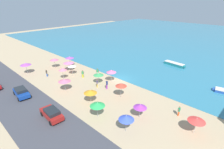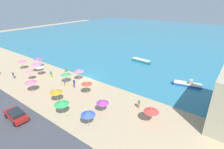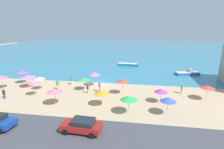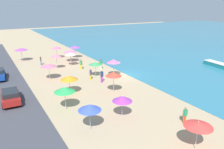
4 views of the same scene
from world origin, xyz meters
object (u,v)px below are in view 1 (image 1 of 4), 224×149
object	(u,v)px
beach_umbrella_4	(70,57)
beach_umbrella_14	(126,118)
bather_2	(107,84)
parked_car_3	(21,92)
skiff_nearshore	(174,64)
beach_umbrella_1	(97,104)
beach_umbrella_3	(54,59)
bather_5	(179,110)
beach_umbrella_10	(197,120)
beach_umbrella_13	(69,62)
beach_umbrella_5	(121,85)
beach_umbrella_11	(90,92)
beach_umbrella_12	(111,71)
beach_umbrella_7	(64,80)
beach_umbrella_6	(26,64)
bather_3	(97,72)
beach_umbrella_9	(63,69)
beach_umbrella_8	(72,66)
parked_car_2	(52,113)
bather_0	(97,83)
beach_umbrella_0	(140,106)
beach_umbrella_2	(98,74)
bather_1	(47,73)
bather_4	(83,74)

from	to	relation	value
beach_umbrella_4	beach_umbrella_14	xyz separation A→B (m)	(25.48, -8.65, -0.23)
bather_2	parked_car_3	size ratio (longest dim) A/B	0.43
bather_2	skiff_nearshore	distance (m)	21.27
beach_umbrella_1	beach_umbrella_3	distance (m)	23.32
beach_umbrella_1	bather_5	distance (m)	11.74
beach_umbrella_10	beach_umbrella_13	size ratio (longest dim) A/B	0.94
beach_umbrella_5	beach_umbrella_11	bearing A→B (deg)	-116.58
beach_umbrella_12	beach_umbrella_7	bearing A→B (deg)	-111.66
beach_umbrella_1	beach_umbrella_6	xyz separation A→B (m)	(-23.54, -0.41, 0.15)
beach_umbrella_6	beach_umbrella_14	bearing A→B (deg)	1.96
beach_umbrella_10	bather_3	world-z (taller)	beach_umbrella_10
beach_umbrella_9	bather_3	distance (m)	7.42
beach_umbrella_3	beach_umbrella_9	xyz separation A→B (m)	(7.56, -2.29, 0.13)
beach_umbrella_8	beach_umbrella_9	xyz separation A→B (m)	(0.67, -2.72, 0.16)
beach_umbrella_9	parked_car_2	size ratio (longest dim) A/B	0.64
beach_umbrella_12	bather_0	bearing A→B (deg)	-94.29
beach_umbrella_5	bather_5	world-z (taller)	beach_umbrella_5
beach_umbrella_0	bather_5	size ratio (longest dim) A/B	1.43
beach_umbrella_3	beach_umbrella_9	distance (m)	7.90
bather_3	beach_umbrella_14	bearing A→B (deg)	-30.53
beach_umbrella_8	beach_umbrella_7	bearing A→B (deg)	-44.22
bather_2	beach_umbrella_5	bearing A→B (deg)	-6.53
beach_umbrella_6	beach_umbrella_9	distance (m)	9.51
beach_umbrella_6	beach_umbrella_14	distance (m)	28.29
beach_umbrella_12	beach_umbrella_13	xyz separation A→B (m)	(-11.47, -2.51, -0.27)
skiff_nearshore	beach_umbrella_14	bearing A→B (deg)	-76.30
beach_umbrella_3	beach_umbrella_8	distance (m)	6.90
beach_umbrella_2	beach_umbrella_10	distance (m)	19.25
beach_umbrella_12	parked_car_2	size ratio (longest dim) A/B	0.64
beach_umbrella_14	bather_2	distance (m)	11.98
beach_umbrella_2	bather_3	xyz separation A→B (m)	(-3.16, 2.52, -1.05)
beach_umbrella_5	skiff_nearshore	world-z (taller)	beach_umbrella_5
beach_umbrella_5	beach_umbrella_10	size ratio (longest dim) A/B	1.15
bather_1	parked_car_3	size ratio (longest dim) A/B	0.38
beach_umbrella_2	bather_4	bearing A→B (deg)	-175.51
beach_umbrella_3	beach_umbrella_14	world-z (taller)	beach_umbrella_3
bather_4	beach_umbrella_6	bearing A→B (deg)	-145.22
beach_umbrella_5	parked_car_3	xyz separation A→B (m)	(-12.59, -11.80, -1.55)
beach_umbrella_10	bather_0	distance (m)	18.26
beach_umbrella_4	bather_5	xyz separation A→B (m)	(28.85, -0.81, -1.45)
beach_umbrella_7	bather_3	world-z (taller)	beach_umbrella_7
beach_umbrella_2	beach_umbrella_12	bearing A→B (deg)	61.94
beach_umbrella_11	bather_5	world-z (taller)	beach_umbrella_11
beach_umbrella_2	beach_umbrella_8	size ratio (longest dim) A/B	0.94
parked_car_2	beach_umbrella_12	bearing A→B (deg)	99.11
beach_umbrella_6	skiff_nearshore	size ratio (longest dim) A/B	0.47
bather_4	bather_5	size ratio (longest dim) A/B	1.08
bather_5	parked_car_2	distance (m)	18.13
skiff_nearshore	bather_1	bearing A→B (deg)	-123.13
beach_umbrella_3	beach_umbrella_7	size ratio (longest dim) A/B	1.04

